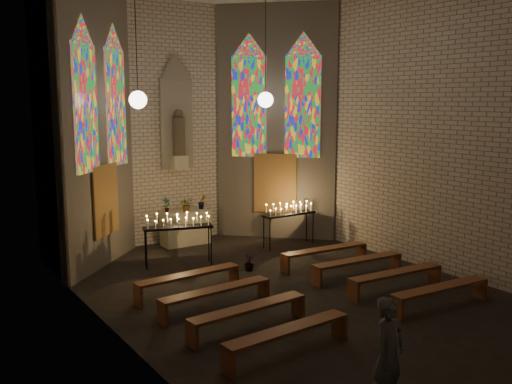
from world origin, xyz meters
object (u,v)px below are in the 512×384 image
at_px(visitor, 389,354).
at_px(votive_stand_right, 289,211).
at_px(aisle_flower_pot, 249,262).
at_px(altar, 186,228).
at_px(votive_stand_left, 178,224).

bearing_deg(visitor, votive_stand_right, 48.68).
bearing_deg(visitor, aisle_flower_pot, 60.24).
bearing_deg(aisle_flower_pot, votive_stand_right, 31.39).
relative_size(altar, visitor, 0.88).
xyz_separation_m(aisle_flower_pot, votive_stand_right, (2.27, 1.39, 0.82)).
xyz_separation_m(aisle_flower_pot, votive_stand_left, (-1.26, 1.37, 0.89)).
relative_size(altar, votive_stand_right, 0.85).
distance_m(votive_stand_left, visitor, 7.85).
xyz_separation_m(altar, votive_stand_right, (2.39, -1.85, 0.54)).
xyz_separation_m(aisle_flower_pot, visitor, (-1.92, -6.45, 0.58)).
bearing_deg(altar, aisle_flower_pot, -88.02).
bearing_deg(votive_stand_left, visitor, -77.19).
xyz_separation_m(altar, visitor, (-1.81, -9.69, 0.30)).
bearing_deg(aisle_flower_pot, votive_stand_left, 132.74).
xyz_separation_m(altar, votive_stand_left, (-1.15, -1.87, 0.60)).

